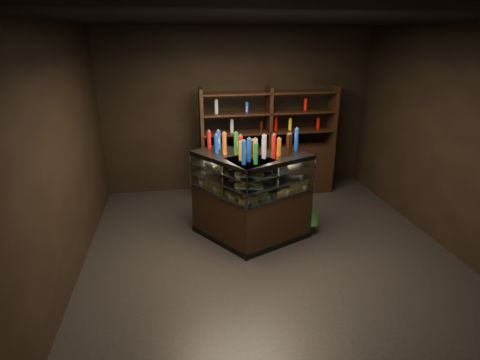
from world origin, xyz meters
name	(u,v)px	position (x,y,z in m)	size (l,w,h in m)	color
ground	(268,251)	(0.00, 0.00, 0.00)	(5.00, 5.00, 0.00)	black
room_shell	(273,113)	(0.00, 0.00, 1.94)	(5.02, 5.02, 3.01)	black
display_case	(250,212)	(-0.19, 0.38, 0.44)	(1.75, 1.32, 1.30)	black
food_display	(251,179)	(-0.19, 0.37, 0.96)	(1.45, 1.00, 0.41)	gold
bottles_top	(251,146)	(-0.19, 0.38, 1.43)	(1.29, 0.86, 0.30)	yellow
potted_conifer	(309,208)	(0.73, 0.44, 0.39)	(0.32, 0.32, 0.69)	black
back_shelving	(268,163)	(0.48, 2.05, 0.61)	(2.48, 0.43, 2.00)	black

